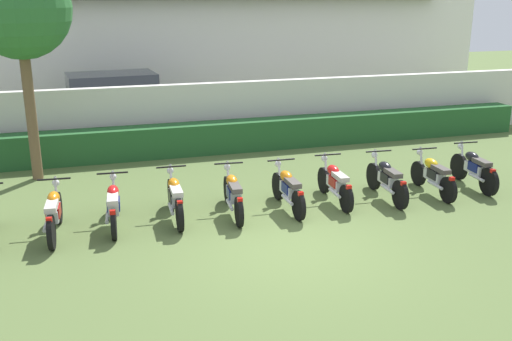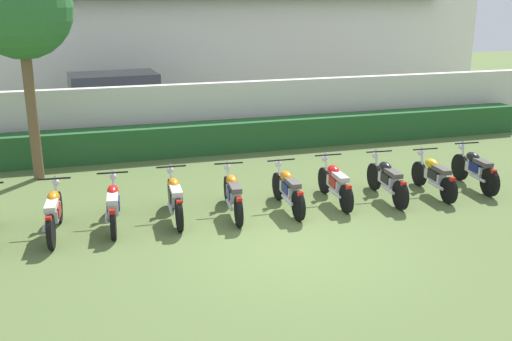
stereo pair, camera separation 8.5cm
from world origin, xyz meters
name	(u,v)px [view 1 (the left image)]	position (x,y,z in m)	size (l,w,h in m)	color
ground	(292,246)	(0.00, 0.00, 0.00)	(60.00, 60.00, 0.00)	#566B38
building	(157,1)	(0.00, 15.90, 4.04)	(25.99, 6.50, 8.07)	white
compound_wall	(203,115)	(0.00, 7.37, 0.93)	(24.69, 0.30, 1.86)	silver
hedge_row	(209,138)	(0.00, 6.67, 0.43)	(19.75, 0.70, 0.85)	#235628
parked_car	(118,103)	(-2.20, 10.14, 0.94)	(4.63, 2.37, 1.89)	navy
tree_near_inspector	(19,9)	(-4.50, 5.54, 3.97)	(2.31, 2.31, 5.16)	brown
motorcycle_in_row_1	(54,212)	(-4.01, 1.75, 0.45)	(0.60, 1.89, 0.97)	black
motorcycle_in_row_2	(114,205)	(-2.93, 1.89, 0.44)	(0.60, 1.88, 0.94)	black
motorcycle_in_row_3	(175,197)	(-1.75, 1.90, 0.46)	(0.60, 1.89, 0.97)	black
motorcycle_in_row_4	(233,193)	(-0.58, 1.83, 0.44)	(0.60, 1.93, 0.95)	black
motorcycle_in_row_5	(288,189)	(0.57, 1.77, 0.45)	(0.60, 1.87, 0.96)	black
motorcycle_in_row_6	(335,182)	(1.68, 1.89, 0.44)	(0.60, 1.86, 0.95)	black
motorcycle_in_row_7	(387,179)	(2.84, 1.75, 0.45)	(0.60, 1.94, 0.97)	black
motorcycle_in_row_8	(433,175)	(4.01, 1.76, 0.44)	(0.60, 1.82, 0.94)	black
motorcycle_in_row_9	(474,168)	(5.16, 1.87, 0.46)	(0.60, 1.84, 0.97)	black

